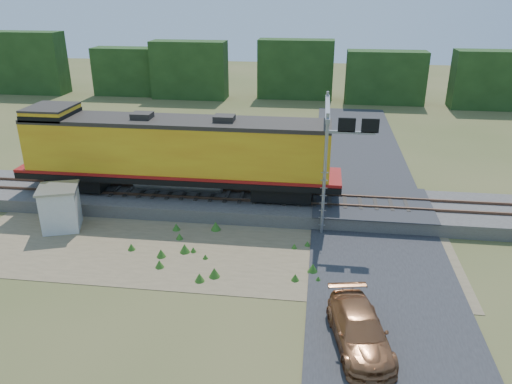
# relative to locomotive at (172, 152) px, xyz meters

# --- Properties ---
(ground) EXTENTS (140.00, 140.00, 0.00)m
(ground) POSITION_rel_locomotive_xyz_m (5.15, -6.00, -3.50)
(ground) COLOR #475123
(ground) RESTS_ON ground
(ballast) EXTENTS (70.00, 5.00, 0.80)m
(ballast) POSITION_rel_locomotive_xyz_m (5.15, -0.00, -3.10)
(ballast) COLOR slate
(ballast) RESTS_ON ground
(rails) EXTENTS (70.00, 1.54, 0.16)m
(rails) POSITION_rel_locomotive_xyz_m (5.15, -0.00, -2.62)
(rails) COLOR brown
(rails) RESTS_ON ballast
(dirt_shoulder) EXTENTS (26.00, 8.00, 0.03)m
(dirt_shoulder) POSITION_rel_locomotive_xyz_m (3.15, -5.50, -3.48)
(dirt_shoulder) COLOR #8C7754
(dirt_shoulder) RESTS_ON ground
(road) EXTENTS (7.00, 66.00, 0.86)m
(road) POSITION_rel_locomotive_xyz_m (12.15, -5.26, -3.41)
(road) COLOR #38383A
(road) RESTS_ON ground
(tree_line_north) EXTENTS (130.00, 3.00, 6.50)m
(tree_line_north) POSITION_rel_locomotive_xyz_m (5.15, 32.00, -0.43)
(tree_line_north) COLOR #1C3714
(tree_line_north) RESTS_ON ground
(weed_clumps) EXTENTS (15.00, 6.20, 0.56)m
(weed_clumps) POSITION_rel_locomotive_xyz_m (1.65, -5.90, -3.50)
(weed_clumps) COLOR #33681D
(weed_clumps) RESTS_ON ground
(locomotive) EXTENTS (19.92, 3.04, 5.14)m
(locomotive) POSITION_rel_locomotive_xyz_m (0.00, 0.00, 0.00)
(locomotive) COLOR black
(locomotive) RESTS_ON rails
(shed) EXTENTS (2.70, 2.70, 2.52)m
(shed) POSITION_rel_locomotive_xyz_m (-5.45, -4.07, -2.22)
(shed) COLOR silver
(shed) RESTS_ON ground
(signal_gantry) EXTENTS (2.73, 6.20, 6.88)m
(signal_gantry) POSITION_rel_locomotive_xyz_m (9.56, -0.66, 1.68)
(signal_gantry) COLOR gray
(signal_gantry) RESTS_ON ground
(car) EXTENTS (2.78, 5.01, 1.37)m
(car) POSITION_rel_locomotive_xyz_m (10.74, -12.05, -2.81)
(car) COLOR #9C613A
(car) RESTS_ON ground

